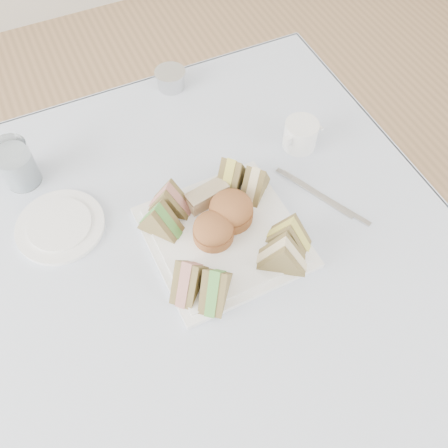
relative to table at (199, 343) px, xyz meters
name	(u,v)px	position (x,y,z in m)	size (l,w,h in m)	color
floor	(204,385)	(0.00, 0.00, -0.37)	(4.00, 4.00, 0.00)	#9E7751
table	(199,343)	(0.00, 0.00, 0.00)	(0.90, 0.90, 0.74)	brown
tablecloth	(190,270)	(0.00, 0.00, 0.37)	(1.02, 1.02, 0.01)	white
serving_plate	(224,237)	(0.08, 0.03, 0.38)	(0.27, 0.27, 0.01)	white
sandwich_fl_a	(188,274)	(-0.01, -0.03, 0.43)	(0.09, 0.04, 0.08)	brown
sandwich_fl_b	(215,283)	(0.02, -0.07, 0.43)	(0.09, 0.04, 0.08)	brown
sandwich_fr_a	(290,231)	(0.18, -0.03, 0.42)	(0.08, 0.04, 0.07)	brown
sandwich_fr_b	(283,253)	(0.15, -0.06, 0.43)	(0.09, 0.04, 0.08)	brown
sandwich_bl_a	(159,218)	(-0.02, 0.10, 0.43)	(0.08, 0.04, 0.07)	brown
sandwich_bl_b	(169,197)	(0.02, 0.13, 0.42)	(0.08, 0.04, 0.07)	brown
sandwich_br_a	(255,180)	(0.18, 0.10, 0.42)	(0.08, 0.04, 0.07)	brown
sandwich_br_b	(231,173)	(0.14, 0.13, 0.43)	(0.09, 0.04, 0.08)	brown
scone_left	(213,230)	(0.06, 0.04, 0.41)	(0.08, 0.08, 0.05)	#965B31
scone_right	(231,210)	(0.11, 0.06, 0.42)	(0.08, 0.08, 0.06)	#965B31
pastry_slice	(207,196)	(0.09, 0.11, 0.41)	(0.08, 0.03, 0.04)	tan
side_plate	(60,226)	(-0.19, 0.19, 0.38)	(0.17, 0.17, 0.01)	white
water_glass	(16,164)	(-0.22, 0.33, 0.43)	(0.07, 0.07, 0.10)	white
tea_strainer	(171,80)	(0.15, 0.46, 0.40)	(0.07, 0.07, 0.04)	#BEBEBE
knife	(317,194)	(0.29, 0.05, 0.38)	(0.01, 0.17, 0.00)	#BEBEBE
fork	(329,201)	(0.31, 0.02, 0.38)	(0.01, 0.18, 0.00)	#BEBEBE
creamer_jug	(300,135)	(0.32, 0.18, 0.41)	(0.07, 0.07, 0.06)	white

